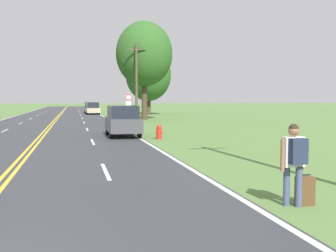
{
  "coord_description": "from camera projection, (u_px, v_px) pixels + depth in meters",
  "views": [
    {
      "loc": [
        1.88,
        -5.33,
        2.22
      ],
      "look_at": [
        5.28,
        9.81,
        1.22
      ],
      "focal_mm": 45.0,
      "sensor_mm": 36.0,
      "label": 1
    }
  ],
  "objects": [
    {
      "name": "hitchhiker_person",
      "position": [
        294.0,
        156.0,
        8.6
      ],
      "size": [
        0.58,
        0.42,
        1.71
      ],
      "rotation": [
        0.0,
        0.0,
        1.64
      ],
      "color": "#475175",
      "rests_on": "ground"
    },
    {
      "name": "tree_right_cluster",
      "position": [
        144.0,
        54.0,
        43.79
      ],
      "size": [
        5.89,
        5.89,
        10.27
      ],
      "color": "#473828",
      "rests_on": "ground"
    },
    {
      "name": "car_champagne_van_mid_far",
      "position": [
        92.0,
        108.0,
        60.11
      ],
      "size": [
        2.0,
        4.94,
        1.72
      ],
      "rotation": [
        0.0,
        0.0,
        -1.53
      ],
      "color": "black",
      "rests_on": "ground"
    },
    {
      "name": "suitcase",
      "position": [
        305.0,
        191.0,
        8.76
      ],
      "size": [
        0.39,
        0.22,
        0.66
      ],
      "rotation": [
        0.0,
        0.0,
        1.64
      ],
      "color": "brown",
      "rests_on": "ground"
    },
    {
      "name": "traffic_sign",
      "position": [
        128.0,
        101.0,
        35.32
      ],
      "size": [
        0.6,
        0.1,
        2.66
      ],
      "color": "gray",
      "rests_on": "ground"
    },
    {
      "name": "tree_far_back",
      "position": [
        148.0,
        75.0,
        58.88
      ],
      "size": [
        6.35,
        6.35,
        9.2
      ],
      "color": "#473828",
      "rests_on": "ground"
    },
    {
      "name": "car_dark_grey_van_mid_near",
      "position": [
        123.0,
        120.0,
        24.9
      ],
      "size": [
        1.79,
        4.33,
        1.82
      ],
      "rotation": [
        0.0,
        0.0,
        -1.57
      ],
      "color": "black",
      "rests_on": "ground"
    },
    {
      "name": "car_dark_green_van_receding",
      "position": [
        91.0,
        107.0,
        66.5
      ],
      "size": [
        2.08,
        4.1,
        1.69
      ],
      "rotation": [
        0.0,
        0.0,
        -1.6
      ],
      "color": "black",
      "rests_on": "ground"
    },
    {
      "name": "utility_pole_midground",
      "position": [
        136.0,
        81.0,
        40.82
      ],
      "size": [
        1.8,
        0.24,
        7.59
      ],
      "color": "brown",
      "rests_on": "ground"
    },
    {
      "name": "fire_hydrant",
      "position": [
        159.0,
        132.0,
        23.17
      ],
      "size": [
        0.45,
        0.29,
        0.79
      ],
      "color": "red",
      "rests_on": "ground"
    }
  ]
}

